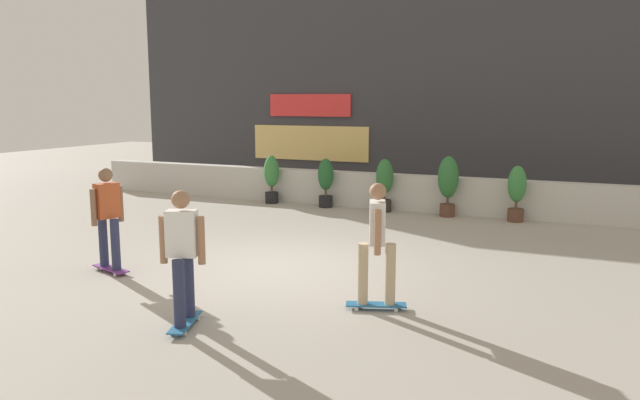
{
  "coord_description": "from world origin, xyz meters",
  "views": [
    {
      "loc": [
        4.56,
        -8.81,
        2.74
      ],
      "look_at": [
        0.0,
        1.5,
        0.9
      ],
      "focal_mm": 34.22,
      "sensor_mm": 36.0,
      "label": 1
    }
  ],
  "objects_px": {
    "potted_plant_2": "(385,182)",
    "skater_foreground": "(108,215)",
    "skater_mid_plaza": "(183,253)",
    "potted_plant_4": "(517,191)",
    "potted_plant_3": "(448,182)",
    "potted_plant_1": "(326,181)",
    "skater_by_wall_right": "(377,240)",
    "potted_plant_0": "(272,177)"
  },
  "relations": [
    {
      "from": "potted_plant_2",
      "to": "skater_foreground",
      "type": "xyz_separation_m",
      "value": [
        -2.35,
        -7.02,
        0.2
      ]
    },
    {
      "from": "potted_plant_2",
      "to": "skater_mid_plaza",
      "type": "relative_size",
      "value": 0.78
    },
    {
      "from": "skater_foreground",
      "to": "potted_plant_4",
      "type": "bearing_deg",
      "value": 51.92
    },
    {
      "from": "skater_mid_plaza",
      "to": "potted_plant_3",
      "type": "bearing_deg",
      "value": 80.91
    },
    {
      "from": "potted_plant_2",
      "to": "potted_plant_3",
      "type": "height_order",
      "value": "potted_plant_3"
    },
    {
      "from": "potted_plant_1",
      "to": "skater_foreground",
      "type": "relative_size",
      "value": 0.75
    },
    {
      "from": "skater_foreground",
      "to": "skater_by_wall_right",
      "type": "relative_size",
      "value": 1.0
    },
    {
      "from": "potted_plant_2",
      "to": "potted_plant_4",
      "type": "relative_size",
      "value": 1.03
    },
    {
      "from": "potted_plant_4",
      "to": "skater_by_wall_right",
      "type": "relative_size",
      "value": 0.76
    },
    {
      "from": "skater_by_wall_right",
      "to": "potted_plant_0",
      "type": "bearing_deg",
      "value": 127.4
    },
    {
      "from": "potted_plant_4",
      "to": "skater_mid_plaza",
      "type": "bearing_deg",
      "value": -108.98
    },
    {
      "from": "potted_plant_3",
      "to": "potted_plant_0",
      "type": "bearing_deg",
      "value": 180.0
    },
    {
      "from": "potted_plant_0",
      "to": "potted_plant_2",
      "type": "distance_m",
      "value": 3.18
    },
    {
      "from": "skater_by_wall_right",
      "to": "skater_mid_plaza",
      "type": "bearing_deg",
      "value": -140.89
    },
    {
      "from": "potted_plant_0",
      "to": "potted_plant_3",
      "type": "relative_size",
      "value": 0.89
    },
    {
      "from": "potted_plant_3",
      "to": "potted_plant_4",
      "type": "xyz_separation_m",
      "value": [
        1.57,
        -0.0,
        -0.12
      ]
    },
    {
      "from": "potted_plant_3",
      "to": "potted_plant_2",
      "type": "bearing_deg",
      "value": 180.0
    },
    {
      "from": "potted_plant_1",
      "to": "potted_plant_3",
      "type": "xyz_separation_m",
      "value": [
        3.17,
        -0.0,
        0.14
      ]
    },
    {
      "from": "skater_mid_plaza",
      "to": "skater_by_wall_right",
      "type": "distance_m",
      "value": 2.48
    },
    {
      "from": "potted_plant_2",
      "to": "potted_plant_0",
      "type": "bearing_deg",
      "value": 180.0
    },
    {
      "from": "potted_plant_1",
      "to": "skater_foreground",
      "type": "xyz_separation_m",
      "value": [
        -0.75,
        -7.02,
        0.24
      ]
    },
    {
      "from": "potted_plant_0",
      "to": "potted_plant_4",
      "type": "distance_m",
      "value": 6.33
    },
    {
      "from": "potted_plant_2",
      "to": "potted_plant_3",
      "type": "relative_size",
      "value": 0.91
    },
    {
      "from": "potted_plant_2",
      "to": "skater_mid_plaza",
      "type": "xyz_separation_m",
      "value": [
        0.21,
        -8.53,
        0.2
      ]
    },
    {
      "from": "potted_plant_3",
      "to": "potted_plant_4",
      "type": "bearing_deg",
      "value": -0.0
    },
    {
      "from": "potted_plant_4",
      "to": "skater_mid_plaza",
      "type": "height_order",
      "value": "skater_mid_plaza"
    },
    {
      "from": "potted_plant_2",
      "to": "skater_foreground",
      "type": "relative_size",
      "value": 0.78
    },
    {
      "from": "potted_plant_0",
      "to": "potted_plant_3",
      "type": "height_order",
      "value": "potted_plant_3"
    },
    {
      "from": "potted_plant_1",
      "to": "skater_mid_plaza",
      "type": "xyz_separation_m",
      "value": [
        1.81,
        -8.53,
        0.24
      ]
    },
    {
      "from": "potted_plant_3",
      "to": "skater_by_wall_right",
      "type": "bearing_deg",
      "value": -85.39
    },
    {
      "from": "potted_plant_0",
      "to": "skater_mid_plaza",
      "type": "height_order",
      "value": "skater_mid_plaza"
    },
    {
      "from": "potted_plant_3",
      "to": "potted_plant_1",
      "type": "bearing_deg",
      "value": 180.0
    },
    {
      "from": "potted_plant_0",
      "to": "potted_plant_1",
      "type": "distance_m",
      "value": 1.59
    },
    {
      "from": "potted_plant_3",
      "to": "skater_by_wall_right",
      "type": "xyz_separation_m",
      "value": [
        0.56,
        -6.97,
        0.11
      ]
    },
    {
      "from": "potted_plant_2",
      "to": "skater_foreground",
      "type": "bearing_deg",
      "value": -108.51
    },
    {
      "from": "potted_plant_3",
      "to": "potted_plant_4",
      "type": "distance_m",
      "value": 1.58
    },
    {
      "from": "potted_plant_4",
      "to": "potted_plant_2",
      "type": "bearing_deg",
      "value": 180.0
    },
    {
      "from": "potted_plant_2",
      "to": "potted_plant_3",
      "type": "distance_m",
      "value": 1.58
    },
    {
      "from": "potted_plant_0",
      "to": "potted_plant_3",
      "type": "xyz_separation_m",
      "value": [
        4.76,
        0.0,
        0.12
      ]
    },
    {
      "from": "potted_plant_1",
      "to": "potted_plant_3",
      "type": "relative_size",
      "value": 0.88
    },
    {
      "from": "potted_plant_0",
      "to": "skater_foreground",
      "type": "distance_m",
      "value": 7.07
    },
    {
      "from": "potted_plant_0",
      "to": "skater_by_wall_right",
      "type": "height_order",
      "value": "skater_by_wall_right"
    }
  ]
}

